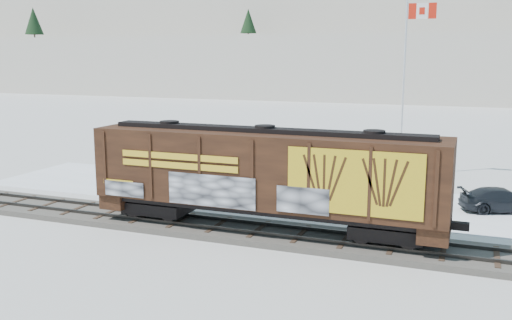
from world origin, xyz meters
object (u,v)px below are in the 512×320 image
at_px(car_silver, 268,179).
at_px(flagpole, 404,113).
at_px(hopper_railcar, 265,173).
at_px(car_dark, 502,200).
at_px(car_white, 280,177).

bearing_deg(car_silver, flagpole, -60.28).
xyz_separation_m(flagpole, car_silver, (-6.88, -7.64, -3.54)).
distance_m(hopper_railcar, car_silver, 8.93).
relative_size(hopper_railcar, car_silver, 3.74).
xyz_separation_m(flagpole, car_dark, (6.05, -7.53, -3.64)).
height_order(hopper_railcar, car_white, hopper_railcar).
relative_size(hopper_railcar, car_dark, 3.73).
bearing_deg(car_dark, car_white, 69.76).
height_order(hopper_railcar, car_silver, hopper_railcar).
bearing_deg(car_white, car_dark, -114.53).
bearing_deg(hopper_railcar, car_dark, 39.37).
distance_m(hopper_railcar, car_white, 8.85).
xyz_separation_m(car_silver, car_dark, (12.93, 0.11, -0.10)).
distance_m(hopper_railcar, car_dark, 13.29).
relative_size(hopper_railcar, flagpole, 1.37).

